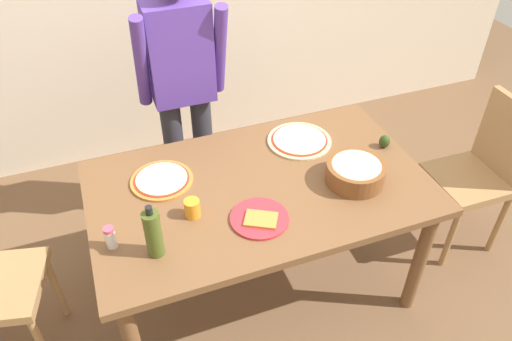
{
  "coord_description": "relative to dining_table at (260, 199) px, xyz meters",
  "views": [
    {
      "loc": [
        -0.63,
        -1.64,
        2.28
      ],
      "look_at": [
        0.0,
        0.05,
        0.81
      ],
      "focal_mm": 34.27,
      "sensor_mm": 36.0,
      "label": 1
    }
  ],
  "objects": [
    {
      "name": "pizza_raw_on_board",
      "position": [
        0.32,
        0.25,
        0.1
      ],
      "size": [
        0.34,
        0.34,
        0.02
      ],
      "color": "beige",
      "rests_on": "dining_table"
    },
    {
      "name": "salt_shaker",
      "position": [
        -0.71,
        -0.15,
        0.14
      ],
      "size": [
        0.04,
        0.04,
        0.11
      ],
      "color": "white",
      "rests_on": "dining_table"
    },
    {
      "name": "dining_table",
      "position": [
        0.0,
        0.0,
        0.0
      ],
      "size": [
        1.6,
        0.96,
        0.76
      ],
      "color": "brown",
      "rests_on": "ground"
    },
    {
      "name": "pizza_cooked_on_tray",
      "position": [
        -0.43,
        0.19,
        0.1
      ],
      "size": [
        0.3,
        0.3,
        0.02
      ],
      "color": "#C67A33",
      "rests_on": "dining_table"
    },
    {
      "name": "plate_with_slice",
      "position": [
        -0.08,
        -0.22,
        0.1
      ],
      "size": [
        0.26,
        0.26,
        0.02
      ],
      "color": "red",
      "rests_on": "dining_table"
    },
    {
      "name": "cup_orange",
      "position": [
        -0.35,
        -0.09,
        0.13
      ],
      "size": [
        0.07,
        0.07,
        0.08
      ],
      "primitive_type": "cylinder",
      "color": "orange",
      "rests_on": "dining_table"
    },
    {
      "name": "popcorn_bowl",
      "position": [
        0.43,
        -0.13,
        0.15
      ],
      "size": [
        0.28,
        0.28,
        0.11
      ],
      "color": "brown",
      "rests_on": "dining_table"
    },
    {
      "name": "chair_wooden_right",
      "position": [
        1.32,
        -0.07,
        -0.13
      ],
      "size": [
        0.41,
        0.41,
        0.95
      ],
      "color": "#A37A4C",
      "rests_on": "ground"
    },
    {
      "name": "avocado",
      "position": [
        0.72,
        0.06,
        0.13
      ],
      "size": [
        0.06,
        0.06,
        0.07
      ],
      "primitive_type": "ellipsoid",
      "color": "#2D4219",
      "rests_on": "dining_table"
    },
    {
      "name": "ground",
      "position": [
        0.0,
        0.0,
        -0.67
      ],
      "size": [
        8.0,
        8.0,
        0.0
      ],
      "primitive_type": "plane",
      "color": "brown"
    },
    {
      "name": "olive_oil_bottle",
      "position": [
        -0.54,
        -0.25,
        0.2
      ],
      "size": [
        0.07,
        0.07,
        0.26
      ],
      "color": "#47561E",
      "rests_on": "dining_table"
    },
    {
      "name": "person_cook",
      "position": [
        -0.17,
        0.76,
        0.27
      ],
      "size": [
        0.49,
        0.25,
        1.62
      ],
      "color": "#2D2D38",
      "rests_on": "ground"
    }
  ]
}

